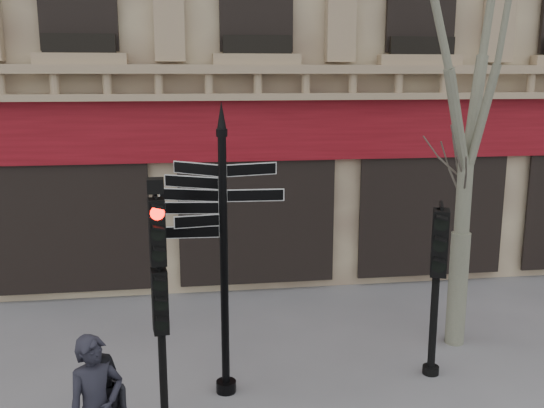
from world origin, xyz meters
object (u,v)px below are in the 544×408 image
(traffic_signal_secondary, at_px, (437,261))
(plane_tree, at_px, (476,23))
(fingerpost, at_px, (223,203))
(traffic_signal_main, at_px, (159,275))

(traffic_signal_secondary, height_order, plane_tree, plane_tree)
(fingerpost, height_order, traffic_signal_secondary, fingerpost)
(traffic_signal_main, relative_size, traffic_signal_secondary, 1.26)
(plane_tree, bearing_deg, fingerpost, -164.78)
(traffic_signal_secondary, bearing_deg, fingerpost, -156.93)
(traffic_signal_main, xyz_separation_m, traffic_signal_secondary, (4.21, 0.89, -0.28))
(fingerpost, distance_m, plane_tree, 5.08)
(traffic_signal_secondary, relative_size, plane_tree, 0.35)
(traffic_signal_main, bearing_deg, plane_tree, 13.25)
(fingerpost, bearing_deg, traffic_signal_secondary, 14.04)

